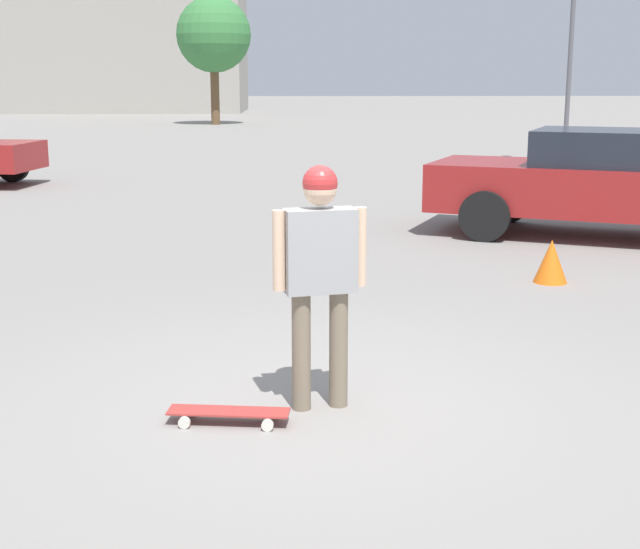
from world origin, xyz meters
TOP-DOWN VIEW (x-y plane):
  - ground_plane at (0.00, 0.00)m, footprint 220.00×220.00m
  - person at (0.00, 0.00)m, footprint 0.62×0.30m
  - skateboard at (-0.60, -0.28)m, footprint 0.81×0.31m
  - car_parked_near at (4.17, 6.55)m, footprint 5.06×3.54m
  - tree_distant at (-4.11, 38.38)m, footprint 3.58×3.58m
  - traffic_cone at (2.64, 3.75)m, footprint 0.37×0.37m
  - lamp_post at (6.74, 17.07)m, footprint 0.28×0.28m

SIDE VIEW (x-z plane):
  - ground_plane at x=0.00m, z-range 0.00..0.00m
  - skateboard at x=-0.60m, z-range 0.03..0.11m
  - traffic_cone at x=2.64m, z-range 0.00..0.48m
  - car_parked_near at x=4.17m, z-range 0.04..1.55m
  - person at x=0.00m, z-range 0.19..1.85m
  - lamp_post at x=6.74m, z-range 0.50..6.75m
  - tree_distant at x=-4.11m, z-range 1.20..7.25m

